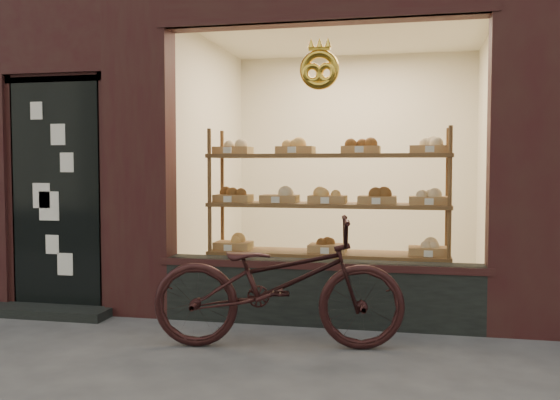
# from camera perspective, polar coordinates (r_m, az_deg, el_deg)

# --- Properties ---
(display_shelf) EXTENTS (2.20, 0.45, 1.70)m
(display_shelf) POSITION_cam_1_polar(r_m,az_deg,el_deg) (5.73, 4.37, -1.71)
(display_shelf) COLOR brown
(display_shelf) RESTS_ON ground
(bicycle) EXTENTS (1.95, 0.93, 0.98)m
(bicycle) POSITION_cam_1_polar(r_m,az_deg,el_deg) (4.68, -0.17, -7.54)
(bicycle) COLOR black
(bicycle) RESTS_ON ground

